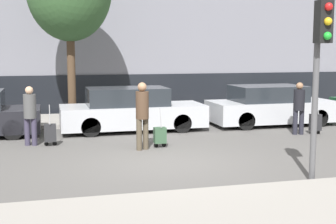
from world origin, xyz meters
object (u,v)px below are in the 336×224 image
Objects in this scene: parked_car_1 at (131,111)px; trolley_center at (160,135)px; pedestrian_center at (142,112)px; traffic_light at (320,54)px; pedestrian_left at (30,112)px; trolley_right at (315,122)px; trolley_left at (50,133)px; pedestrian_right at (299,105)px; parked_car_2 at (271,106)px.

parked_car_1 is 2.87m from trolley_center.
traffic_light is at bearing 105.20° from pedestrian_center.
traffic_light is (2.18, -4.09, 2.21)m from trolley_center.
pedestrian_left is 1.40× the size of trolley_right.
trolley_right reaches higher than trolley_center.
trolley_left is (0.52, -0.18, -0.57)m from pedestrian_left.
pedestrian_left is 1.51× the size of trolley_center.
pedestrian_center is at bearing 124.62° from traffic_light.
pedestrian_right is at bearing -22.33° from parked_car_1.
trolley_left is at bearing 178.24° from trolley_right.
parked_car_1 is 4.28× the size of trolley_center.
pedestrian_center is at bearing 20.40° from pedestrian_right.
trolley_center is 0.67× the size of pedestrian_right.
trolley_left is at bearing 161.29° from trolley_center.
pedestrian_left is 8.60m from trolley_right.
trolley_left is 0.64× the size of pedestrian_center.
parked_car_1 is 5.32m from pedestrian_right.
trolley_center is (0.27, -2.84, -0.33)m from parked_car_1.
trolley_left is 3.03m from trolley_center.
parked_car_2 is 2.46× the size of pedestrian_center.
parked_car_2 is 1.24× the size of traffic_light.
pedestrian_center is at bearing -94.66° from parked_car_1.
trolley_left is at bearing -45.57° from pedestrian_center.
traffic_light is at bearing -110.11° from parked_car_2.
pedestrian_left is 1.01× the size of pedestrian_right.
trolley_right is (5.19, 0.72, 0.04)m from trolley_center.
trolley_right is (8.06, -0.25, 0.02)m from trolley_left.
pedestrian_left is at bearing 160.56° from trolley_left.
trolley_right reaches higher than trolley_left.
trolley_right is at bearing -1.76° from trolley_left.
trolley_center is at bearing -149.08° from parked_car_2.
parked_car_1 is 3.96× the size of trolley_right.
traffic_light is (5.57, -5.24, 1.61)m from pedestrian_left.
trolley_left is 0.97× the size of trolley_right.
pedestrian_center reaches higher than trolley_right.
traffic_light is (5.05, -5.06, 2.18)m from trolley_left.
pedestrian_center is (2.35, -1.15, 0.66)m from trolley_left.
parked_car_1 is 4.08× the size of trolley_left.
pedestrian_right is (4.64, 0.82, 0.59)m from trolley_center.
parked_car_1 is 3.21m from trolley_left.
traffic_light is (2.45, -6.92, 1.88)m from parked_car_1.
trolley_center is at bearing 118.05° from traffic_light.
pedestrian_right is (8.03, -0.34, -0.01)m from pedestrian_left.
parked_car_2 is 6.04m from pedestrian_center.
trolley_left is at bearing -144.34° from parked_car_1.
pedestrian_right reaches higher than parked_car_2.
pedestrian_right is at bearing 171.52° from pedestrian_center.
pedestrian_right is 1.39× the size of trolley_right.
pedestrian_left is at bearing -151.66° from parked_car_1.
parked_car_1 is 3.55m from pedestrian_left.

